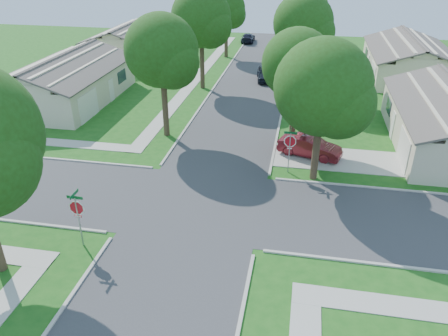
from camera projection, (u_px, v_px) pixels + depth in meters
name	position (u px, v px, depth m)	size (l,w,h in m)	color
ground	(199.00, 203.00, 24.66)	(100.00, 100.00, 0.00)	#195216
road_ns	(199.00, 203.00, 24.66)	(7.00, 100.00, 0.02)	#333335
sidewalk_ne	(313.00, 79.00, 46.24)	(1.20, 40.00, 0.04)	#9E9B91
sidewalk_nw	(201.00, 73.00, 48.23)	(1.20, 40.00, 0.04)	#9E9B91
driveway	(337.00, 159.00, 29.53)	(8.80, 3.60, 0.05)	#9E9B91
stop_sign_sw	(77.00, 210.00, 20.40)	(1.05, 0.80, 2.98)	gray
stop_sign_ne	(290.00, 143.00, 27.03)	(1.05, 0.80, 2.98)	gray
tree_e_near	(298.00, 67.00, 29.07)	(4.97, 4.80, 8.28)	#38281C
tree_e_mid	(304.00, 26.00, 39.20)	(5.59, 5.40, 9.21)	#38281C
tree_e_far	(306.00, 9.00, 50.62)	(5.17, 5.00, 8.72)	#38281C
tree_w_near	(162.00, 54.00, 30.38)	(5.38, 5.20, 8.97)	#38281C
tree_w_mid	(202.00, 20.00, 40.63)	(5.80, 5.60, 9.56)	#38281C
tree_w_far	(227.00, 11.00, 52.38)	(4.76, 4.60, 8.04)	#38281C
tree_ne_corner	(323.00, 92.00, 24.66)	(5.80, 5.60, 8.66)	#38281C
house_ne_far	(408.00, 62.00, 46.53)	(8.42, 13.60, 4.23)	#C3B89A
house_nw_near	(66.00, 84.00, 39.59)	(8.42, 13.60, 4.23)	#C3B89A
house_nw_far	(134.00, 44.00, 54.35)	(8.42, 13.60, 4.23)	#C3B89A
car_driveway	(310.00, 147.00, 29.71)	(1.49, 4.28, 1.41)	#5B1218
car_curb_east	(266.00, 73.00, 45.67)	(1.75, 4.34, 1.48)	black
car_curb_west	(248.00, 38.00, 62.41)	(1.72, 4.23, 1.23)	black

